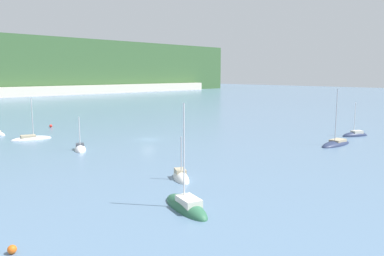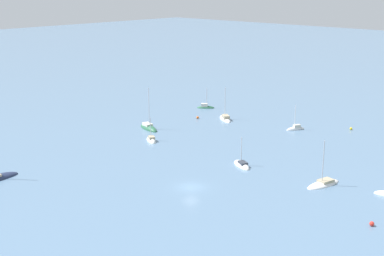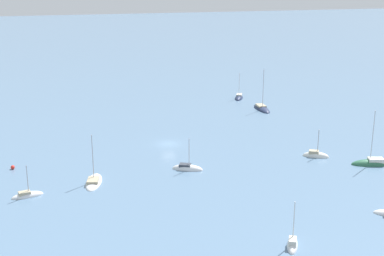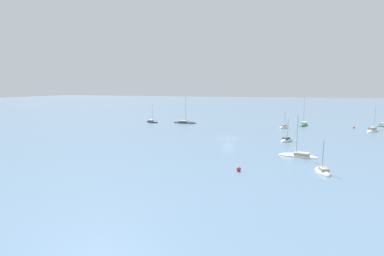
# 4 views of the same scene
# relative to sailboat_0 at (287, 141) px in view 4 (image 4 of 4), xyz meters

# --- Properties ---
(ground_plane) EXTENTS (600.00, 600.00, 0.00)m
(ground_plane) POSITION_rel_sailboat_0_xyz_m (14.01, 0.32, -0.06)
(ground_plane) COLOR slate
(sailboat_0) EXTENTS (3.88, 5.54, 6.38)m
(sailboat_0) POSITION_rel_sailboat_0_xyz_m (0.00, 0.00, 0.00)
(sailboat_0) COLOR silver
(sailboat_0) RESTS_ON ground_plane
(sailboat_1) EXTENTS (8.44, 2.77, 10.52)m
(sailboat_1) POSITION_rel_sailboat_0_xyz_m (34.30, -26.70, 0.01)
(sailboat_1) COLOR #232D4C
(sailboat_1) RESTS_ON ground_plane
(sailboat_2) EXTENTS (7.49, 3.89, 8.38)m
(sailboat_2) POSITION_rel_sailboat_0_xyz_m (-1.91, 15.72, 0.02)
(sailboat_2) COLOR silver
(sailboat_2) RESTS_ON ground_plane
(sailboat_3) EXTENTS (4.02, 7.42, 10.67)m
(sailboat_3) POSITION_rel_sailboat_0_xyz_m (-5.63, -31.43, 0.04)
(sailboat_3) COLOR #2D6647
(sailboat_3) RESTS_ON ground_plane
(sailboat_4) EXTENTS (5.55, 6.76, 8.67)m
(sailboat_4) POSITION_rel_sailboat_0_xyz_m (-24.12, -23.92, 0.07)
(sailboat_4) COLOR silver
(sailboat_4) RESTS_ON ground_plane
(sailboat_5) EXTENTS (6.04, 4.21, 7.50)m
(sailboat_5) POSITION_rel_sailboat_0_xyz_m (46.14, -25.01, 0.03)
(sailboat_5) COLOR #232D4C
(sailboat_5) RESTS_ON ground_plane
(sailboat_6) EXTENTS (2.64, 4.93, 5.59)m
(sailboat_6) POSITION_rel_sailboat_0_xyz_m (-4.88, 25.71, 0.01)
(sailboat_6) COLOR silver
(sailboat_6) RESTS_ON ground_plane
(sailboat_7) EXTENTS (3.73, 4.91, 6.04)m
(sailboat_7) POSITION_rel_sailboat_0_xyz_m (0.52, -23.88, 0.02)
(sailboat_7) COLOR white
(sailboat_7) RESTS_ON ground_plane
(sailboat_9) EXTENTS (4.03, 4.56, 6.07)m
(sailboat_9) POSITION_rel_sailboat_0_xyz_m (-30.12, -35.69, 0.08)
(sailboat_9) COLOR #2D6647
(sailboat_9) RESTS_ON ground_plane
(mooring_buoy_0) EXTENTS (0.68, 0.68, 0.68)m
(mooring_buoy_0) POSITION_rel_sailboat_0_xyz_m (7.35, 28.53, 0.28)
(mooring_buoy_0) COLOR red
(mooring_buoy_0) RESTS_ON ground_plane
(mooring_buoy_1) EXTENTS (0.63, 0.63, 0.63)m
(mooring_buoy_1) POSITION_rel_sailboat_0_xyz_m (-20.21, -29.52, 0.25)
(mooring_buoy_1) COLOR orange
(mooring_buoy_1) RESTS_ON ground_plane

